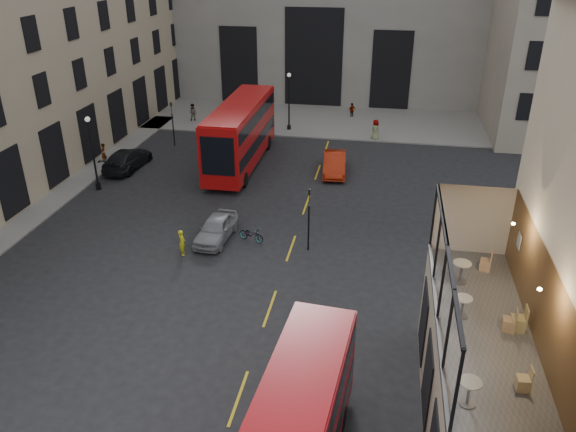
% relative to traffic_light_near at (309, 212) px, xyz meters
% --- Properties ---
extents(ground, '(140.00, 140.00, 0.00)m').
position_rel_traffic_light_near_xyz_m(ground, '(1.00, -12.00, -2.42)').
color(ground, black).
rests_on(ground, ground).
extents(host_frontage, '(3.00, 11.00, 4.50)m').
position_rel_traffic_light_near_xyz_m(host_frontage, '(7.50, -12.00, -0.17)').
color(host_frontage, tan).
rests_on(host_frontage, ground).
extents(cafe_floor, '(3.00, 10.00, 0.10)m').
position_rel_traffic_light_near_xyz_m(cafe_floor, '(7.50, -12.00, 2.12)').
color(cafe_floor, slate).
rests_on(cafe_floor, host_frontage).
extents(gateway, '(35.00, 10.60, 18.00)m').
position_rel_traffic_light_near_xyz_m(gateway, '(-4.00, 35.99, 6.96)').
color(gateway, gray).
rests_on(gateway, ground).
extents(pavement_far, '(40.00, 12.00, 0.12)m').
position_rel_traffic_light_near_xyz_m(pavement_far, '(-5.00, 26.00, -2.36)').
color(pavement_far, slate).
rests_on(pavement_far, ground).
extents(traffic_light_near, '(0.16, 0.20, 3.80)m').
position_rel_traffic_light_near_xyz_m(traffic_light_near, '(0.00, 0.00, 0.00)').
color(traffic_light_near, black).
rests_on(traffic_light_near, ground).
extents(traffic_light_far, '(0.16, 0.20, 3.80)m').
position_rel_traffic_light_near_xyz_m(traffic_light_far, '(-14.00, 16.00, 0.00)').
color(traffic_light_far, black).
rests_on(traffic_light_far, ground).
extents(street_lamp_a, '(0.36, 0.36, 5.33)m').
position_rel_traffic_light_near_xyz_m(street_lamp_a, '(-16.00, 6.00, -0.03)').
color(street_lamp_a, black).
rests_on(street_lamp_a, ground).
extents(street_lamp_b, '(0.36, 0.36, 5.33)m').
position_rel_traffic_light_near_xyz_m(street_lamp_b, '(-5.00, 22.00, -0.03)').
color(street_lamp_b, black).
rests_on(street_lamp_b, ground).
extents(bus_far, '(2.90, 12.39, 4.94)m').
position_rel_traffic_light_near_xyz_m(bus_far, '(-7.13, 12.57, 0.35)').
color(bus_far, '#AC0B0C').
rests_on(bus_far, ground).
extents(car_a, '(1.97, 4.30, 1.43)m').
position_rel_traffic_light_near_xyz_m(car_a, '(-5.56, 0.32, -1.71)').
color(car_a, gray).
rests_on(car_a, ground).
extents(car_b, '(2.02, 4.82, 1.55)m').
position_rel_traffic_light_near_xyz_m(car_b, '(0.26, 12.08, -1.65)').
color(car_b, '#AC220A').
rests_on(car_b, ground).
extents(car_c, '(2.42, 5.40, 1.54)m').
position_rel_traffic_light_near_xyz_m(car_c, '(-15.67, 10.25, -1.66)').
color(car_c, black).
rests_on(car_c, ground).
extents(bicycle, '(1.74, 1.07, 0.86)m').
position_rel_traffic_light_near_xyz_m(bicycle, '(-3.47, 0.48, -1.99)').
color(bicycle, gray).
rests_on(bicycle, ground).
extents(cyclist, '(0.54, 0.65, 1.52)m').
position_rel_traffic_light_near_xyz_m(cyclist, '(-6.91, -1.74, -1.66)').
color(cyclist, yellow).
rests_on(cyclist, ground).
extents(pedestrian_a, '(1.02, 0.87, 1.84)m').
position_rel_traffic_light_near_xyz_m(pedestrian_a, '(-14.58, 22.89, -1.50)').
color(pedestrian_a, gray).
rests_on(pedestrian_a, ground).
extents(pedestrian_b, '(1.08, 1.33, 1.80)m').
position_rel_traffic_light_near_xyz_m(pedestrian_b, '(-9.60, 27.20, -1.53)').
color(pedestrian_b, gray).
rests_on(pedestrian_b, ground).
extents(pedestrian_c, '(0.90, 0.88, 1.52)m').
position_rel_traffic_light_near_xyz_m(pedestrian_c, '(0.46, 27.16, -1.67)').
color(pedestrian_c, gray).
rests_on(pedestrian_c, ground).
extents(pedestrian_d, '(1.04, 1.07, 1.86)m').
position_rel_traffic_light_near_xyz_m(pedestrian_d, '(3.01, 20.59, -1.50)').
color(pedestrian_d, gray).
rests_on(pedestrian_d, ground).
extents(pedestrian_e, '(0.45, 0.63, 1.64)m').
position_rel_traffic_light_near_xyz_m(pedestrian_e, '(-18.00, 10.96, -1.61)').
color(pedestrian_e, gray).
rests_on(pedestrian_e, ground).
extents(cafe_table_near, '(0.63, 0.63, 0.79)m').
position_rel_traffic_light_near_xyz_m(cafe_table_near, '(6.59, -15.65, 2.70)').
color(cafe_table_near, beige).
rests_on(cafe_table_near, cafe_floor).
extents(cafe_table_mid, '(0.60, 0.60, 0.75)m').
position_rel_traffic_light_near_xyz_m(cafe_table_mid, '(6.82, -11.57, 2.67)').
color(cafe_table_mid, silver).
rests_on(cafe_table_mid, cafe_floor).
extents(cafe_table_far, '(0.66, 0.66, 0.83)m').
position_rel_traffic_light_near_xyz_m(cafe_table_far, '(6.97, -9.39, 2.72)').
color(cafe_table_far, silver).
rests_on(cafe_table_far, cafe_floor).
extents(cafe_chair_a, '(0.39, 0.39, 0.76)m').
position_rel_traffic_light_near_xyz_m(cafe_chair_a, '(8.19, -14.81, 2.41)').
color(cafe_chair_a, tan).
rests_on(cafe_chair_a, cafe_floor).
extents(cafe_chair_b, '(0.46, 0.46, 0.81)m').
position_rel_traffic_light_near_xyz_m(cafe_chair_b, '(8.25, -12.08, 2.42)').
color(cafe_chair_b, tan).
rests_on(cafe_chair_b, cafe_floor).
extents(cafe_chair_c, '(0.45, 0.45, 0.89)m').
position_rel_traffic_light_near_xyz_m(cafe_chair_c, '(8.55, -12.00, 2.45)').
color(cafe_chair_c, tan).
rests_on(cafe_chair_c, cafe_floor).
extents(cafe_chair_d, '(0.48, 0.48, 0.81)m').
position_rel_traffic_light_near_xyz_m(cafe_chair_d, '(8.01, -8.34, 2.42)').
color(cafe_chair_d, '#DEAD80').
rests_on(cafe_chair_d, cafe_floor).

